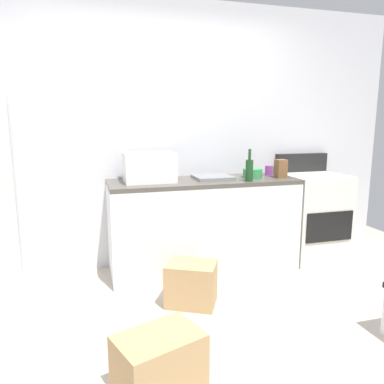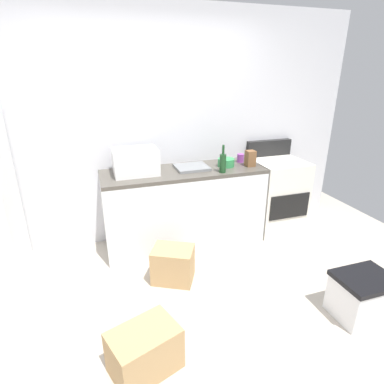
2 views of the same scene
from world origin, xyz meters
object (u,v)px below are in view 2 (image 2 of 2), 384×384
Objects in this scene: cardboard_box_large at (145,351)px; cardboard_box_medium at (173,264)px; stove_oven at (276,194)px; microwave at (135,162)px; wine_bottle at (223,163)px; mixing_bowl at (226,162)px; coffee_mug at (240,158)px; storage_bin at (362,296)px; knife_block at (250,158)px.

cardboard_box_medium is (0.44, 0.90, 0.01)m from cardboard_box_large.
stove_oven is 2.39× the size of microwave.
microwave is at bearing 106.20° from cardboard_box_medium.
wine_bottle reaches higher than mixing_bowl.
coffee_mug is at bearing 169.65° from stove_oven.
mixing_bowl is 2.15m from cardboard_box_large.
microwave is at bearing 177.86° from mixing_bowl.
cardboard_box_large is (-1.49, -1.67, -0.79)m from coffee_mug.
stove_oven is 2.54m from cardboard_box_large.
microwave reaches higher than mixing_bowl.
stove_oven reaches higher than storage_bin.
coffee_mug is at bearing 48.20° from cardboard_box_large.
storage_bin is at bearing -96.04° from stove_oven.
knife_block is 0.95× the size of mixing_bowl.
stove_oven is 2.86× the size of cardboard_box_medium.
stove_oven reaches higher than knife_block.
knife_block is 0.28m from mixing_bowl.
mixing_bowl is (-0.27, 0.08, -0.04)m from knife_block.
wine_bottle is at bearing -165.63° from stove_oven.
stove_oven is at bearing 23.89° from cardboard_box_medium.
knife_block is 0.40× the size of cardboard_box_large.
coffee_mug is at bearing 39.98° from wine_bottle.
cardboard_box_large is at bearing 178.54° from storage_bin.
knife_block is (0.39, 0.12, -0.02)m from wine_bottle.
wine_bottle is 3.00× the size of coffee_mug.
microwave is at bearing 133.54° from storage_bin.
cardboard_box_large is at bearing -98.33° from microwave.
stove_oven is 3.67× the size of wine_bottle.
knife_block is at bearing 28.36° from cardboard_box_medium.
storage_bin reaches higher than cardboard_box_medium.
cardboard_box_large is (-1.52, -1.49, -0.83)m from knife_block.
microwave reaches higher than storage_bin.
cardboard_box_large is (-1.13, -1.36, -0.85)m from wine_bottle.
knife_block is at bearing -168.25° from stove_oven.
stove_oven is 0.86m from mixing_bowl.
stove_oven reaches higher than coffee_mug.
microwave reaches higher than coffee_mug.
cardboard_box_large is at bearing -135.70° from knife_block.
knife_block is at bearing 44.30° from cardboard_box_large.
wine_bottle is 1.58× the size of mixing_bowl.
mixing_bowl is at bearing -2.14° from microwave.
storage_bin is (1.57, -1.65, -0.84)m from microwave.
cardboard_box_medium is (-0.82, -0.66, -0.77)m from mixing_bowl.
knife_block is 1.48m from cardboard_box_medium.
coffee_mug is 0.22× the size of storage_bin.
cardboard_box_medium is (-0.69, -0.46, -0.84)m from wine_bottle.
wine_bottle is (-0.84, -0.22, 0.54)m from stove_oven.
cardboard_box_large is at bearing -131.80° from coffee_mug.
stove_oven is at bearing -10.35° from coffee_mug.
microwave is at bearing 165.13° from wine_bottle.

